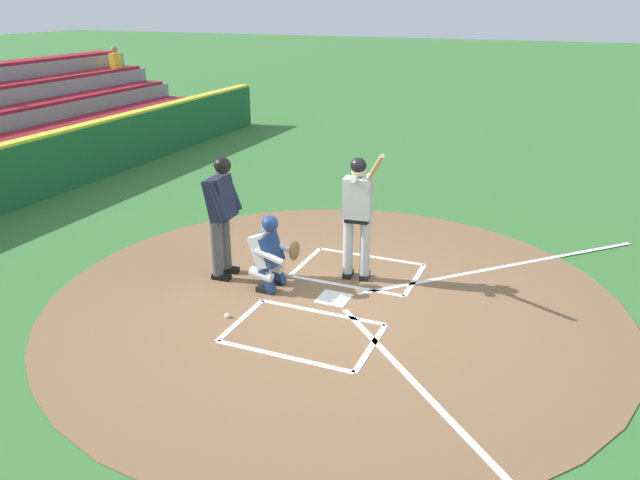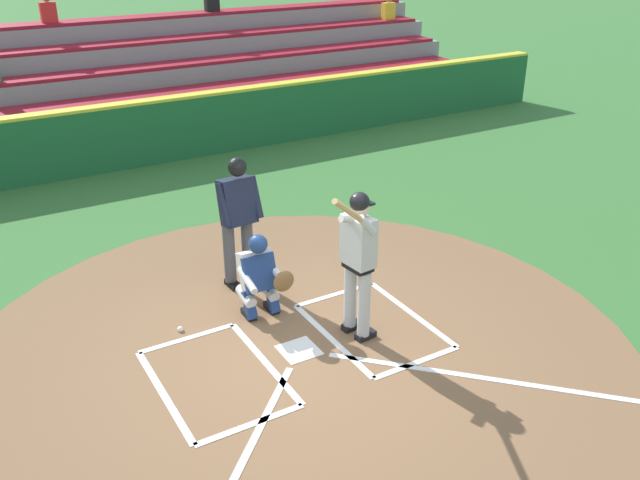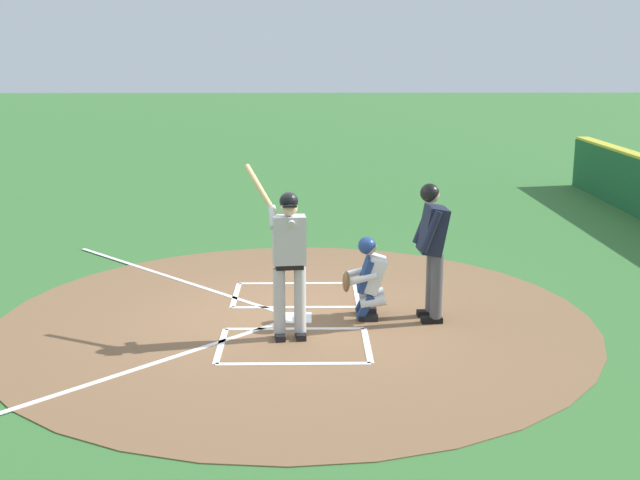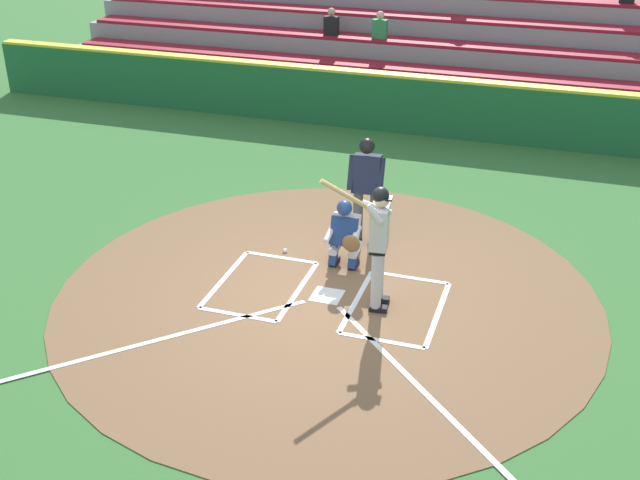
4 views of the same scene
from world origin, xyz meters
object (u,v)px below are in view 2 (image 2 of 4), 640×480
object	(u,v)px
catcher	(260,273)
baseball	(180,329)
batter	(358,255)
plate_umpire	(238,213)

from	to	relation	value
catcher	baseball	world-z (taller)	catcher
catcher	baseball	size ratio (longest dim) A/B	15.27
batter	catcher	world-z (taller)	batter
batter	plate_umpire	xyz separation A→B (m)	(0.67, -1.88, -0.02)
batter	baseball	world-z (taller)	batter
catcher	baseball	bearing A→B (deg)	-6.73
batter	catcher	xyz separation A→B (m)	(0.78, -1.05, -0.51)
plate_umpire	batter	bearing A→B (deg)	109.61
catcher	baseball	xyz separation A→B (m)	(1.05, -0.12, -0.55)
batter	baseball	size ratio (longest dim) A/B	28.76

